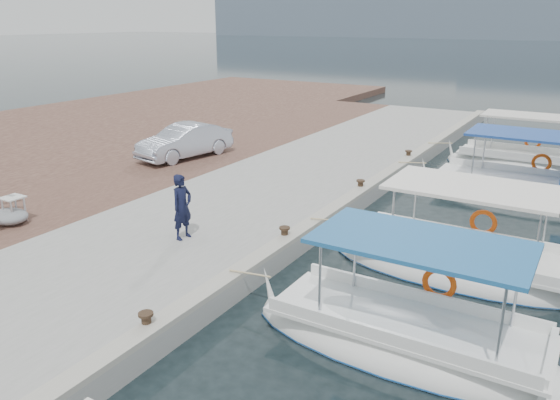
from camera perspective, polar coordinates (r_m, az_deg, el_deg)
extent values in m
plane|color=black|center=(12.97, -1.56, -8.60)|extent=(400.00, 400.00, 0.00)
cube|color=gray|center=(18.28, -1.17, 0.42)|extent=(6.00, 40.00, 0.50)
cube|color=#A5A192|center=(16.95, 6.83, -0.07)|extent=(0.44, 40.00, 0.12)
cube|color=#4F322A|center=(21.25, -12.71, 2.53)|extent=(4.00, 40.00, 0.50)
cube|color=slate|center=(210.45, 13.06, 18.22)|extent=(140.00, 40.00, 14.00)
ellipsoid|color=white|center=(10.84, 12.81, -14.71)|extent=(6.18, 2.14, 1.30)
ellipsoid|color=#154B93|center=(10.85, 12.80, -14.80)|extent=(6.21, 2.18, 0.22)
cube|color=white|center=(10.58, 13.00, -12.43)|extent=(5.07, 1.84, 0.08)
cube|color=#2061A0|center=(9.81, 14.54, -4.35)|extent=(3.71, 1.97, 0.08)
cylinder|color=silver|center=(9.97, 4.18, -8.71)|extent=(0.05, 0.05, 1.60)
torus|color=#E04B0B|center=(11.17, 16.30, -8.36)|extent=(0.68, 0.12, 0.68)
ellipsoid|color=white|center=(14.11, 17.97, -7.01)|extent=(6.27, 2.34, 1.30)
ellipsoid|color=#154B93|center=(14.12, 17.96, -7.09)|extent=(6.30, 2.39, 0.22)
cube|color=white|center=(13.91, 18.17, -5.15)|extent=(5.14, 2.01, 0.08)
cube|color=white|center=(13.34, 19.51, 1.22)|extent=(3.76, 2.15, 0.08)
cylinder|color=silver|center=(13.16, 11.66, -2.17)|extent=(0.05, 0.05, 1.60)
torus|color=#E04B0B|center=(14.72, 20.47, -2.21)|extent=(0.68, 0.12, 0.68)
ellipsoid|color=white|center=(20.82, 24.14, 0.44)|extent=(7.37, 2.44, 1.30)
ellipsoid|color=#154B93|center=(20.82, 24.13, 0.39)|extent=(7.41, 2.49, 0.22)
cube|color=white|center=(20.68, 24.32, 1.76)|extent=(6.04, 2.10, 0.08)
cube|color=#1E4396|center=(20.30, 25.43, 6.11)|extent=(4.42, 2.25, 0.08)
cylinder|color=silver|center=(19.83, 19.55, 4.09)|extent=(0.05, 0.05, 1.60)
torus|color=#E04B0B|center=(21.67, 25.65, 3.51)|extent=(0.68, 0.12, 0.68)
ellipsoid|color=white|center=(24.73, 23.67, 3.16)|extent=(5.88, 2.00, 1.30)
ellipsoid|color=#154B93|center=(24.74, 23.67, 3.11)|extent=(5.91, 2.04, 0.22)
cube|color=white|center=(24.62, 23.82, 4.28)|extent=(4.82, 1.72, 0.08)
cube|color=silver|center=(24.30, 24.66, 7.97)|extent=(3.53, 1.84, 0.08)
cylinder|color=silver|center=(23.91, 20.68, 6.26)|extent=(0.05, 0.05, 1.60)
torus|color=#E04B0B|center=(25.42, 24.91, 5.58)|extent=(0.68, 0.12, 0.68)
cylinder|color=black|center=(10.47, -13.79, -12.22)|extent=(0.18, 0.18, 0.30)
cylinder|color=black|center=(10.39, -13.85, -11.50)|extent=(0.28, 0.28, 0.05)
cylinder|color=black|center=(14.04, 0.48, -3.51)|extent=(0.18, 0.18, 0.30)
cylinder|color=black|center=(13.98, 0.48, -2.94)|extent=(0.28, 0.28, 0.05)
cylinder|color=black|center=(18.29, 8.40, 1.54)|extent=(0.18, 0.18, 0.30)
cylinder|color=black|center=(18.25, 8.42, 2.00)|extent=(0.28, 0.28, 0.05)
cylinder|color=black|center=(22.85, 13.27, 4.64)|extent=(0.18, 0.18, 0.30)
cylinder|color=black|center=(22.82, 13.29, 5.00)|extent=(0.28, 0.28, 0.05)
imported|color=black|center=(14.08, -10.19, -0.71)|extent=(0.45, 0.65, 1.70)
imported|color=#B0B7CA|center=(22.62, -9.92, 6.08)|extent=(2.18, 4.29, 1.35)
ellipsoid|color=gray|center=(16.84, -26.42, -1.54)|extent=(1.10, 0.90, 0.40)
cylinder|color=silver|center=(16.91, -26.95, -1.01)|extent=(0.06, 0.06, 0.70)
cylinder|color=silver|center=(16.58, -26.20, -1.25)|extent=(0.06, 0.06, 0.70)
cylinder|color=silver|center=(17.11, -25.85, -0.64)|extent=(0.06, 0.06, 0.70)
cylinder|color=silver|center=(16.79, -25.08, -0.87)|extent=(0.06, 0.06, 0.70)
cube|color=white|center=(16.74, -26.19, 0.24)|extent=(0.55, 0.55, 0.03)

